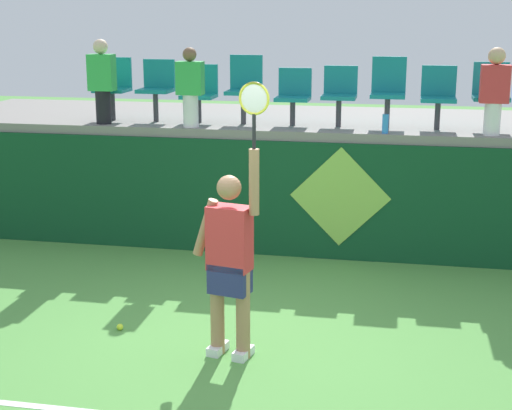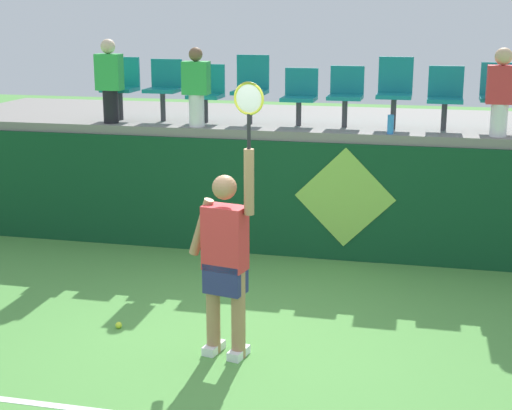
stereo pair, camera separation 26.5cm
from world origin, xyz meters
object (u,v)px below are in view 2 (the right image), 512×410
at_px(stadium_chair_1, 164,86).
at_px(stadium_chair_3, 251,85).
at_px(water_bottle, 391,124).
at_px(stadium_chair_0, 122,84).
at_px(tennis_ball, 119,325).
at_px(stadium_chair_2, 207,91).
at_px(stadium_chair_7, 445,95).
at_px(stadium_chair_8, 498,93).
at_px(spectator_1, 501,90).
at_px(stadium_chair_6, 395,89).
at_px(spectator_0, 109,79).
at_px(spectator_2, 196,86).
at_px(tennis_player, 226,257).
at_px(stadium_chair_5, 346,92).
at_px(stadium_chair_4, 300,94).

distance_m(stadium_chair_1, stadium_chair_3, 1.22).
bearing_deg(water_bottle, stadium_chair_0, 171.90).
relative_size(water_bottle, stadium_chair_1, 0.29).
height_order(water_bottle, stadium_chair_3, stadium_chair_3).
bearing_deg(water_bottle, tennis_ball, -130.74).
xyz_separation_m(tennis_ball, stadium_chair_2, (-0.06, 3.37, 2.01)).
bearing_deg(stadium_chair_7, stadium_chair_8, 0.18).
height_order(stadium_chair_7, stadium_chair_8, stadium_chair_8).
bearing_deg(stadium_chair_0, stadium_chair_3, 0.15).
distance_m(stadium_chair_7, spectator_1, 0.77).
distance_m(tennis_ball, water_bottle, 4.12).
height_order(stadium_chair_2, stadium_chair_6, stadium_chair_6).
bearing_deg(tennis_ball, stadium_chair_0, 110.89).
bearing_deg(stadium_chair_8, spectator_0, -175.34).
height_order(stadium_chair_6, spectator_1, spectator_1).
bearing_deg(water_bottle, stadium_chair_2, 168.04).
distance_m(stadium_chair_8, spectator_2, 3.81).
height_order(tennis_player, stadium_chair_0, tennis_player).
bearing_deg(stadium_chair_5, spectator_1, -12.40).
relative_size(tennis_ball, water_bottle, 0.28).
bearing_deg(stadium_chair_6, stadium_chair_3, -179.99).
xyz_separation_m(stadium_chair_4, stadium_chair_8, (2.50, 0.00, 0.07)).
bearing_deg(spectator_1, tennis_ball, -141.59).
distance_m(water_bottle, stadium_chair_8, 1.43).
distance_m(stadium_chair_4, stadium_chair_6, 1.23).
bearing_deg(tennis_player, stadium_chair_7, 63.32).
height_order(stadium_chair_4, stadium_chair_6, stadium_chair_6).
xyz_separation_m(water_bottle, stadium_chair_7, (0.64, 0.53, 0.33)).
relative_size(stadium_chair_1, stadium_chair_7, 1.04).
bearing_deg(tennis_ball, stadium_chair_2, 90.99).
relative_size(water_bottle, stadium_chair_6, 0.26).
bearing_deg(spectator_2, stadium_chair_8, 7.09).
xyz_separation_m(water_bottle, spectator_1, (1.28, 0.11, 0.44)).
bearing_deg(stadium_chair_5, stadium_chair_0, 179.92).
bearing_deg(stadium_chair_1, stadium_chair_7, 0.02).
relative_size(tennis_player, stadium_chair_2, 3.27).
height_order(stadium_chair_1, stadium_chair_8, stadium_chair_8).
relative_size(water_bottle, spectator_2, 0.23).
height_order(stadium_chair_0, stadium_chair_2, stadium_chair_0).
bearing_deg(spectator_1, stadium_chair_8, 90.00).
bearing_deg(stadium_chair_0, stadium_chair_6, 0.08).
xyz_separation_m(stadium_chair_1, spectator_2, (0.61, -0.47, 0.05)).
height_order(stadium_chair_3, stadium_chair_7, stadium_chair_3).
bearing_deg(stadium_chair_7, tennis_player, -116.68).
height_order(stadium_chair_7, spectator_1, spectator_1).
distance_m(stadium_chair_8, spectator_0, 5.03).
xyz_separation_m(stadium_chair_0, spectator_0, (0.00, -0.41, 0.10)).
bearing_deg(stadium_chair_3, tennis_player, -79.95).
bearing_deg(tennis_player, stadium_chair_6, 71.67).
distance_m(tennis_player, spectator_1, 4.32).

